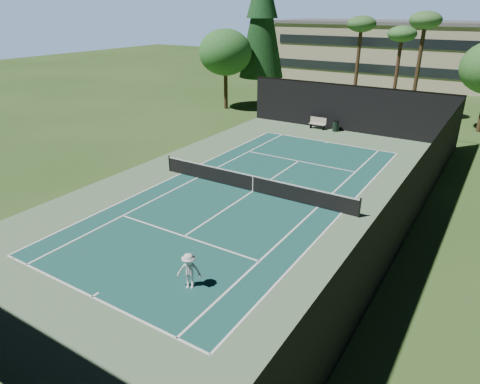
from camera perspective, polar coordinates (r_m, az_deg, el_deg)
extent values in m
plane|color=#2D4E1D|center=(25.33, 1.70, 0.06)|extent=(160.00, 160.00, 0.00)
cube|color=#5A7955|center=(25.33, 1.70, 0.07)|extent=(18.00, 32.00, 0.01)
cube|color=#184D47|center=(25.33, 1.70, 0.09)|extent=(10.97, 23.77, 0.01)
cube|color=white|center=(17.48, -19.13, -13.07)|extent=(10.97, 0.10, 0.01)
cube|color=white|center=(35.49, 11.58, 6.54)|extent=(10.97, 0.10, 0.01)
cube|color=white|center=(20.62, -7.44, -5.86)|extent=(8.23, 0.10, 0.01)
cube|color=white|center=(30.65, 7.82, 4.11)|extent=(8.23, 0.10, 0.01)
cube|color=white|center=(28.29, -7.91, 2.45)|extent=(0.10, 23.77, 0.01)
cube|color=white|center=(23.29, 13.40, -2.74)|extent=(0.10, 23.77, 0.01)
cube|color=white|center=(27.48, -5.71, 1.91)|extent=(0.10, 23.77, 0.01)
cube|color=white|center=(23.70, 10.30, -1.99)|extent=(0.10, 23.77, 0.01)
cube|color=white|center=(25.33, 1.70, 0.10)|extent=(0.10, 12.80, 0.01)
cube|color=white|center=(17.55, -18.75, -12.85)|extent=(0.10, 0.30, 0.01)
cube|color=white|center=(35.36, 11.50, 6.48)|extent=(0.10, 0.30, 0.01)
cylinder|color=black|center=(28.68, -9.38, 3.77)|extent=(0.10, 0.10, 1.10)
cylinder|color=black|center=(22.84, 15.68, -2.06)|extent=(0.10, 0.10, 1.10)
cube|color=black|center=(25.14, 1.71, 1.11)|extent=(12.80, 0.02, 0.92)
cube|color=white|center=(24.96, 1.73, 2.14)|extent=(12.80, 0.04, 0.07)
cube|color=white|center=(25.14, 1.71, 1.11)|extent=(0.05, 0.03, 0.92)
cube|color=black|center=(38.78, 14.09, 10.77)|extent=(18.00, 0.04, 4.00)
cube|color=black|center=(21.80, 22.58, -0.11)|extent=(0.04, 32.00, 4.00)
cube|color=black|center=(29.97, -13.35, 7.22)|extent=(0.04, 32.00, 4.00)
cube|color=black|center=(38.42, 14.38, 13.67)|extent=(18.00, 0.06, 0.06)
imported|color=silver|center=(16.75, -6.80, -10.42)|extent=(1.12, 0.91, 1.51)
sphere|color=gold|center=(21.20, -28.03, -7.78)|extent=(0.07, 0.07, 0.07)
sphere|color=#D2EC35|center=(28.08, -3.91, 2.50)|extent=(0.07, 0.07, 0.07)
sphere|color=yellow|center=(26.84, 6.90, 1.36)|extent=(0.07, 0.07, 0.07)
sphere|color=#BFDC32|center=(31.12, -4.00, 4.62)|extent=(0.08, 0.08, 0.08)
cube|color=beige|center=(39.24, 10.27, 8.90)|extent=(1.50, 0.45, 0.05)
cube|color=beige|center=(39.35, 10.41, 9.38)|extent=(1.50, 0.06, 0.55)
cube|color=black|center=(39.52, 9.43, 8.70)|extent=(0.06, 0.40, 0.42)
cube|color=black|center=(39.09, 11.06, 8.42)|extent=(0.06, 0.40, 0.42)
cylinder|color=black|center=(38.79, 12.62, 8.55)|extent=(0.52, 0.52, 0.90)
cylinder|color=black|center=(38.68, 12.68, 9.22)|extent=(0.56, 0.56, 0.05)
cylinder|color=#472E1E|center=(49.01, 2.78, 13.71)|extent=(0.50, 0.50, 3.60)
cone|color=#133415|center=(48.33, 2.96, 22.16)|extent=(4.80, 4.80, 12.00)
cylinder|color=#4A3220|center=(46.53, 15.31, 15.52)|extent=(0.36, 0.36, 8.55)
ellipsoid|color=#33622C|center=(46.19, 15.91, 20.75)|extent=(2.80, 2.80, 1.54)
cylinder|color=#4C3020|center=(47.61, 20.14, 14.56)|extent=(0.36, 0.36, 7.65)
ellipsoid|color=#33692F|center=(47.26, 20.82, 19.11)|extent=(2.80, 2.80, 1.54)
cylinder|color=#402E1B|center=(44.12, 22.56, 14.50)|extent=(0.36, 0.36, 9.00)
ellipsoid|color=#37642D|center=(43.78, 23.52, 20.28)|extent=(2.80, 2.80, 1.54)
cylinder|color=#44301D|center=(46.68, -1.91, 13.33)|extent=(0.40, 0.40, 3.74)
ellipsoid|color=#286527|center=(46.16, -1.97, 18.11)|extent=(5.44, 5.44, 4.62)
cube|color=#B4AA8B|center=(67.38, 23.01, 16.53)|extent=(40.00, 12.00, 8.00)
cube|color=#59595B|center=(67.14, 23.59, 19.97)|extent=(40.50, 12.50, 0.40)
cube|color=black|center=(61.64, 21.69, 14.73)|extent=(38.00, 0.15, 1.20)
cube|color=black|center=(61.31, 22.18, 17.84)|extent=(38.00, 0.15, 1.20)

